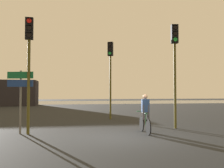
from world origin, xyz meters
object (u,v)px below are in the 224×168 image
(traffic_light_near_left, at_px, (29,53))
(direction_sign_post, at_px, (20,90))
(traffic_light_near_right, at_px, (175,57))
(traffic_light_center, at_px, (110,66))
(cyclist, at_px, (145,114))

(traffic_light_near_left, bearing_deg, direction_sign_post, -29.02)
(traffic_light_near_left, bearing_deg, traffic_light_near_right, -179.52)
(traffic_light_center, height_order, direction_sign_post, traffic_light_center)
(traffic_light_near_left, bearing_deg, traffic_light_center, -133.72)
(traffic_light_near_right, relative_size, cyclist, 2.90)
(direction_sign_post, distance_m, cyclist, 5.25)
(traffic_light_near_right, height_order, cyclist, traffic_light_near_right)
(traffic_light_near_left, relative_size, traffic_light_center, 0.96)
(traffic_light_near_left, height_order, traffic_light_center, traffic_light_center)
(traffic_light_near_right, relative_size, direction_sign_post, 1.91)
(cyclist, bearing_deg, traffic_light_near_right, 34.72)
(traffic_light_near_left, relative_size, direction_sign_post, 1.84)
(direction_sign_post, bearing_deg, traffic_light_center, -117.83)
(traffic_light_center, bearing_deg, direction_sign_post, 74.83)
(traffic_light_near_right, xyz_separation_m, direction_sign_post, (-6.96, -0.32, -1.62))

